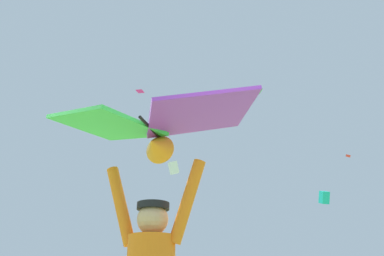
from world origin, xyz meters
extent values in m
sphere|color=tan|center=(0.21, -0.40, 1.49)|extent=(0.23, 0.23, 0.23)
cylinder|color=black|center=(0.21, -0.40, 1.59)|extent=(0.24, 0.24, 0.05)
cylinder|color=orange|center=(0.47, -0.40, 1.61)|extent=(0.28, 0.09, 0.62)
cylinder|color=orange|center=(-0.06, -0.40, 1.61)|extent=(0.28, 0.09, 0.62)
cylinder|color=black|center=(0.21, -0.40, 2.17)|extent=(0.03, 0.66, 0.02)
cube|color=purple|center=(0.60, -0.50, 2.26)|extent=(0.98, 0.92, 0.19)
cube|color=green|center=(-0.19, -0.49, 2.26)|extent=(0.99, 0.93, 0.19)
cone|color=orange|center=(0.21, -0.40, 2.07)|extent=(0.24, 0.20, 0.24)
cube|color=#19B2AD|center=(3.26, 27.00, 7.79)|extent=(0.91, 1.01, 1.06)
pyramid|color=green|center=(-1.10, 27.56, 17.79)|extent=(0.94, 0.93, 0.29)
cube|color=white|center=(-9.09, 28.54, 11.61)|extent=(1.09, 1.21, 1.33)
pyramid|color=#DB2393|center=(-11.92, 26.56, 18.81)|extent=(0.95, 0.95, 0.16)
pyramid|color=red|center=(6.54, 34.99, 13.51)|extent=(0.58, 0.59, 0.24)
camera|label=1|loc=(1.24, -3.09, 0.97)|focal=36.25mm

